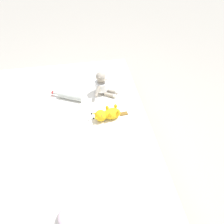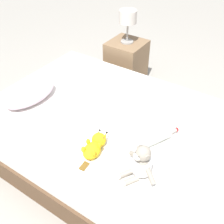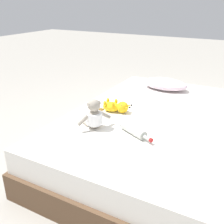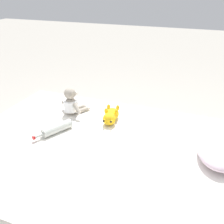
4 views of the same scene
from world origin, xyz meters
name	(u,v)px [view 2 (image 2 of 4)]	position (x,y,z in m)	size (l,w,h in m)	color
ground_plane	(112,151)	(0.00, 0.00, 0.00)	(16.00, 16.00, 0.00)	#9E998E
bed	(112,135)	(0.00, 0.00, 0.19)	(1.46, 2.10, 0.39)	brown
pillow	(30,94)	(-0.19, 0.71, 0.45)	(0.49, 0.31, 0.12)	silver
plush_monkey	(141,164)	(-0.37, -0.45, 0.49)	(0.25, 0.26, 0.24)	#9E9384
plush_yellow_creature	(95,146)	(-0.36, -0.10, 0.44)	(0.33, 0.14, 0.10)	yellow
glass_bottle	(157,138)	(-0.05, -0.41, 0.43)	(0.30, 0.18, 0.07)	#B7BCB2
nightstand	(126,63)	(1.05, 0.50, 0.25)	(0.38, 0.38, 0.50)	#846647
bedside_lamp	(128,18)	(1.05, 0.50, 0.76)	(0.18, 0.18, 0.35)	gray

